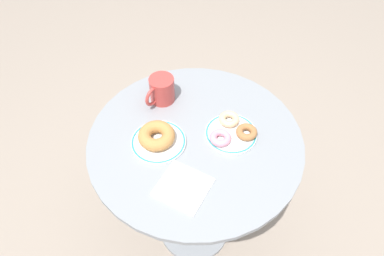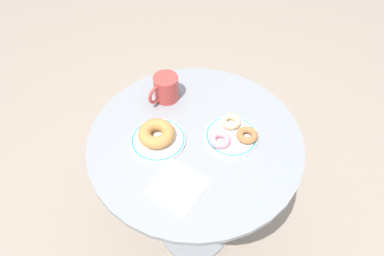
{
  "view_description": "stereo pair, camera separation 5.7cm",
  "coord_description": "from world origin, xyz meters",
  "px_view_note": "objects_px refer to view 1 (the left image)",
  "views": [
    {
      "loc": [
        0.19,
        -0.71,
        1.62
      ],
      "look_at": [
        -0.01,
        0.0,
        0.75
      ],
      "focal_mm": 32.88,
      "sensor_mm": 36.0,
      "label": 1
    },
    {
      "loc": [
        0.25,
        -0.69,
        1.62
      ],
      "look_at": [
        -0.01,
        0.0,
        0.75
      ],
      "focal_mm": 32.88,
      "sensor_mm": 36.0,
      "label": 2
    }
  ],
  "objects_px": {
    "donut_pink_frosted": "(220,138)",
    "coffee_mug": "(161,90)",
    "paper_napkin": "(183,187)",
    "plate_right": "(231,134)",
    "donut_glazed": "(229,119)",
    "cafe_table": "(195,169)",
    "donut_cinnamon": "(247,132)",
    "plate_left": "(159,142)",
    "donut_old_fashioned": "(157,136)"
  },
  "relations": [
    {
      "from": "paper_napkin",
      "to": "donut_pink_frosted",
      "type": "bearing_deg",
      "value": 71.48
    },
    {
      "from": "paper_napkin",
      "to": "donut_cinnamon",
      "type": "bearing_deg",
      "value": 59.68
    },
    {
      "from": "donut_cinnamon",
      "to": "donut_old_fashioned",
      "type": "bearing_deg",
      "value": -159.3
    },
    {
      "from": "donut_pink_frosted",
      "to": "paper_napkin",
      "type": "xyz_separation_m",
      "value": [
        -0.07,
        -0.2,
        -0.02
      ]
    },
    {
      "from": "donut_glazed",
      "to": "donut_pink_frosted",
      "type": "bearing_deg",
      "value": -96.44
    },
    {
      "from": "plate_right",
      "to": "donut_glazed",
      "type": "height_order",
      "value": "donut_glazed"
    },
    {
      "from": "paper_napkin",
      "to": "coffee_mug",
      "type": "bearing_deg",
      "value": 118.79
    },
    {
      "from": "paper_napkin",
      "to": "coffee_mug",
      "type": "distance_m",
      "value": 0.38
    },
    {
      "from": "plate_left",
      "to": "donut_cinnamon",
      "type": "bearing_deg",
      "value": 21.56
    },
    {
      "from": "cafe_table",
      "to": "donut_old_fashioned",
      "type": "height_order",
      "value": "donut_old_fashioned"
    },
    {
      "from": "plate_right",
      "to": "coffee_mug",
      "type": "bearing_deg",
      "value": 161.26
    },
    {
      "from": "plate_left",
      "to": "donut_old_fashioned",
      "type": "relative_size",
      "value": 1.51
    },
    {
      "from": "donut_cinnamon",
      "to": "donut_pink_frosted",
      "type": "bearing_deg",
      "value": -148.15
    },
    {
      "from": "donut_cinnamon",
      "to": "plate_right",
      "type": "bearing_deg",
      "value": -171.93
    },
    {
      "from": "cafe_table",
      "to": "paper_napkin",
      "type": "distance_m",
      "value": 0.27
    },
    {
      "from": "plate_left",
      "to": "donut_glazed",
      "type": "relative_size",
      "value": 2.56
    },
    {
      "from": "plate_right",
      "to": "donut_cinnamon",
      "type": "bearing_deg",
      "value": 8.07
    },
    {
      "from": "plate_left",
      "to": "donut_pink_frosted",
      "type": "height_order",
      "value": "donut_pink_frosted"
    },
    {
      "from": "plate_left",
      "to": "paper_napkin",
      "type": "distance_m",
      "value": 0.19
    },
    {
      "from": "cafe_table",
      "to": "paper_napkin",
      "type": "height_order",
      "value": "paper_napkin"
    },
    {
      "from": "donut_glazed",
      "to": "paper_napkin",
      "type": "distance_m",
      "value": 0.3
    },
    {
      "from": "plate_left",
      "to": "coffee_mug",
      "type": "bearing_deg",
      "value": 106.0
    },
    {
      "from": "plate_left",
      "to": "donut_glazed",
      "type": "bearing_deg",
      "value": 35.76
    },
    {
      "from": "plate_left",
      "to": "donut_old_fashioned",
      "type": "xyz_separation_m",
      "value": [
        -0.01,
        0.0,
        0.03
      ]
    },
    {
      "from": "plate_right",
      "to": "donut_old_fashioned",
      "type": "xyz_separation_m",
      "value": [
        -0.23,
        -0.1,
        0.03
      ]
    },
    {
      "from": "coffee_mug",
      "to": "donut_cinnamon",
      "type": "bearing_deg",
      "value": -14.92
    },
    {
      "from": "plate_left",
      "to": "donut_pink_frosted",
      "type": "distance_m",
      "value": 0.2
    },
    {
      "from": "cafe_table",
      "to": "donut_glazed",
      "type": "relative_size",
      "value": 10.18
    },
    {
      "from": "cafe_table",
      "to": "donut_cinnamon",
      "type": "relative_size",
      "value": 10.18
    },
    {
      "from": "plate_left",
      "to": "donut_cinnamon",
      "type": "xyz_separation_m",
      "value": [
        0.27,
        0.11,
        0.02
      ]
    },
    {
      "from": "plate_left",
      "to": "donut_old_fashioned",
      "type": "height_order",
      "value": "donut_old_fashioned"
    },
    {
      "from": "plate_right",
      "to": "donut_pink_frosted",
      "type": "bearing_deg",
      "value": -124.38
    },
    {
      "from": "cafe_table",
      "to": "paper_napkin",
      "type": "relative_size",
      "value": 4.93
    },
    {
      "from": "plate_right",
      "to": "donut_glazed",
      "type": "bearing_deg",
      "value": 111.49
    },
    {
      "from": "coffee_mug",
      "to": "cafe_table",
      "type": "bearing_deg",
      "value": -40.28
    },
    {
      "from": "donut_pink_frosted",
      "to": "coffee_mug",
      "type": "relative_size",
      "value": 0.55
    },
    {
      "from": "plate_left",
      "to": "plate_right",
      "type": "xyz_separation_m",
      "value": [
        0.22,
        0.1,
        -0.0
      ]
    },
    {
      "from": "donut_pink_frosted",
      "to": "plate_right",
      "type": "bearing_deg",
      "value": 55.62
    },
    {
      "from": "plate_right",
      "to": "donut_glazed",
      "type": "distance_m",
      "value": 0.05
    },
    {
      "from": "plate_right",
      "to": "paper_napkin",
      "type": "distance_m",
      "value": 0.26
    },
    {
      "from": "donut_cinnamon",
      "to": "plate_left",
      "type": "bearing_deg",
      "value": -158.44
    },
    {
      "from": "donut_cinnamon",
      "to": "donut_glazed",
      "type": "relative_size",
      "value": 1.0
    },
    {
      "from": "donut_glazed",
      "to": "coffee_mug",
      "type": "distance_m",
      "value": 0.27
    },
    {
      "from": "donut_cinnamon",
      "to": "coffee_mug",
      "type": "height_order",
      "value": "coffee_mug"
    },
    {
      "from": "donut_old_fashioned",
      "to": "coffee_mug",
      "type": "bearing_deg",
      "value": 104.6
    },
    {
      "from": "plate_left",
      "to": "paper_napkin",
      "type": "height_order",
      "value": "plate_left"
    },
    {
      "from": "plate_right",
      "to": "donut_cinnamon",
      "type": "distance_m",
      "value": 0.05
    },
    {
      "from": "donut_glazed",
      "to": "donut_pink_frosted",
      "type": "height_order",
      "value": "same"
    },
    {
      "from": "donut_pink_frosted",
      "to": "coffee_mug",
      "type": "xyz_separation_m",
      "value": [
        -0.25,
        0.14,
        0.03
      ]
    },
    {
      "from": "donut_old_fashioned",
      "to": "cafe_table",
      "type": "bearing_deg",
      "value": 23.43
    }
  ]
}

